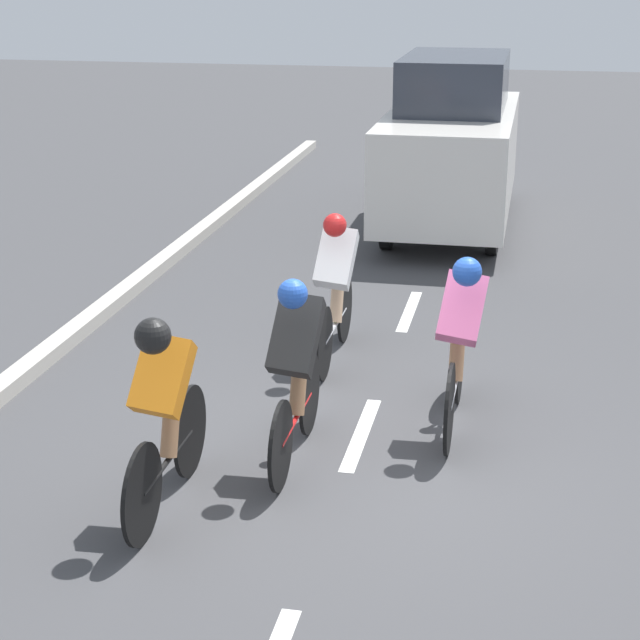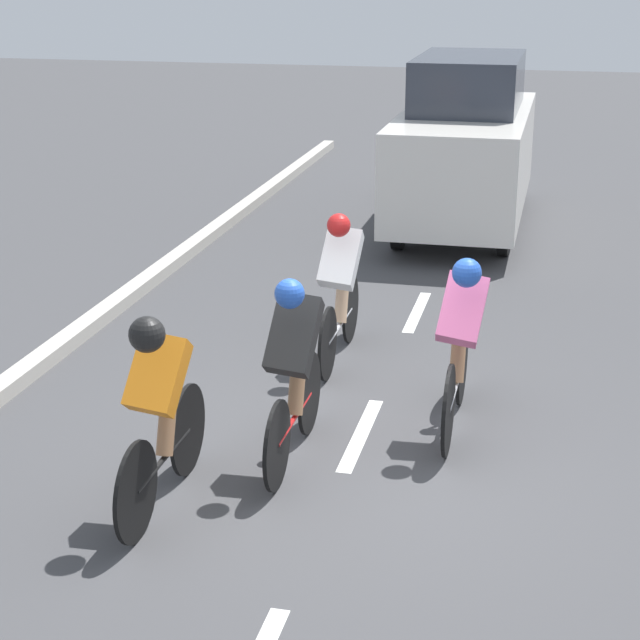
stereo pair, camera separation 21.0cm
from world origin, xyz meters
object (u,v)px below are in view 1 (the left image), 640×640
cyclist_black (296,365)px  cyclist_white (336,283)px  cyclist_orange (164,406)px  support_car (452,144)px  cyclist_pink (460,338)px

cyclist_black → cyclist_white: cyclist_black is taller
cyclist_white → cyclist_orange: bearing=79.0°
cyclist_white → cyclist_black: bearing=92.9°
cyclist_white → support_car: (-0.58, -5.65, 0.39)m
cyclist_white → support_car: support_car is taller
cyclist_black → cyclist_pink: size_ratio=0.95×
cyclist_white → support_car: bearing=-95.8°
cyclist_black → support_car: bearing=-93.4°
cyclist_black → cyclist_pink: bearing=-142.8°
cyclist_pink → cyclist_black: bearing=37.2°
cyclist_pink → cyclist_white: 1.80m
cyclist_orange → cyclist_white: same height
cyclist_orange → support_car: bearing=-97.7°
cyclist_pink → cyclist_orange: size_ratio=1.04×
cyclist_black → support_car: size_ratio=0.36×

